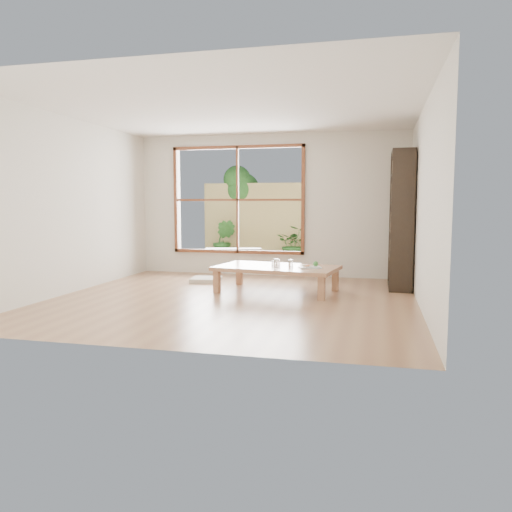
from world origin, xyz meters
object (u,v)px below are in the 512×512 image
at_px(garden_bench, 233,251).
at_px(low_table, 277,269).
at_px(food_tray, 311,266).
at_px(bookshelf, 401,220).

bearing_deg(garden_bench, low_table, -74.76).
relative_size(low_table, food_tray, 5.28).
distance_m(low_table, bookshelf, 2.12).
xyz_separation_m(bookshelf, garden_bench, (-3.29, 1.88, -0.73)).
relative_size(bookshelf, food_tray, 5.90).
xyz_separation_m(low_table, garden_bench, (-1.46, 2.69, -0.01)).
relative_size(low_table, bookshelf, 0.89).
bearing_deg(garden_bench, bookshelf, -43.10).
bearing_deg(bookshelf, low_table, -156.07).
distance_m(food_tray, garden_bench, 3.42).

